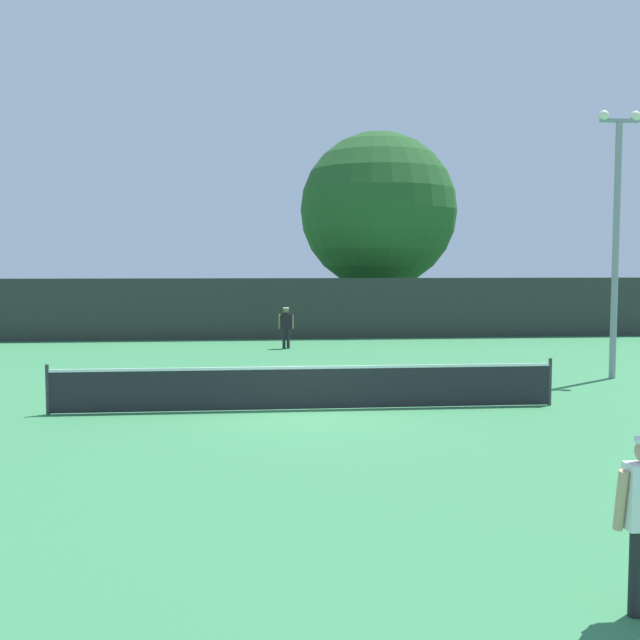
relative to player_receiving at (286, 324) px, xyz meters
The scene contains 10 objects.
ground_plane 11.98m from the player_receiving, 90.70° to the right, with size 120.00×120.00×0.00m, color #387F4C.
tennis_net 11.95m from the player_receiving, 90.70° to the right, with size 11.11×0.08×1.07m.
perimeter_fence 3.65m from the player_receiving, 92.31° to the left, with size 35.09×0.12×2.59m, color #2D332D.
player_receiving is the anchor object (origin of this frame).
tennis_ball 9.17m from the player_receiving, 95.17° to the right, with size 0.07×0.07×0.07m, color #CCE033.
light_pole 12.42m from the player_receiving, 43.39° to the right, with size 1.18×0.28×7.36m.
large_tree 10.69m from the player_receiving, 59.04° to the left, with size 7.57×7.57×9.55m.
parked_car_near 12.13m from the player_receiving, 134.07° to the left, with size 2.17×4.32×1.69m.
parked_car_mid 11.78m from the player_receiving, 81.14° to the left, with size 2.34×4.38×1.69m.
parked_car_far 15.24m from the player_receiving, 46.92° to the left, with size 2.05×4.27×1.69m.
Camera 1 is at (-1.25, -16.25, 3.20)m, focal length 42.23 mm.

